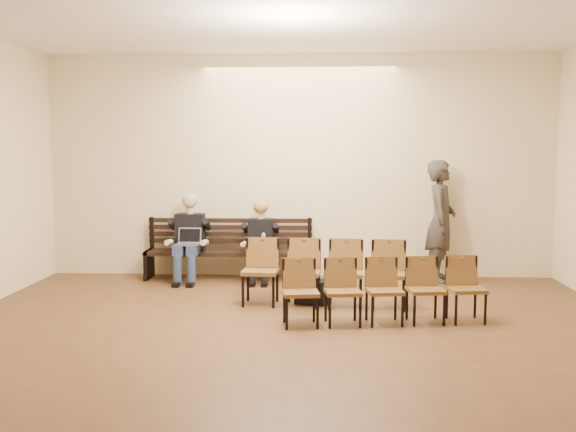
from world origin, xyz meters
The scene contains 11 objects.
ground centered at (0.00, 0.00, 0.00)m, with size 10.00×10.00×0.00m, color brown.
room_walls centered at (0.00, 0.79, 2.54)m, with size 8.02×10.01×3.51m.
bench centered at (-1.09, 4.65, 0.23)m, with size 2.60×0.90×0.45m, color black.
seated_man centered at (-1.69, 4.53, 0.66)m, with size 0.55×0.76×1.31m, color black, non-canonical shape.
seated_woman centered at (-0.58, 4.53, 0.56)m, with size 0.48×0.66×1.11m, color black, non-canonical shape.
laptop centered at (-1.66, 4.31, 0.58)m, with size 0.35×0.28×0.25m, color #B4B4B9.
water_bottle centered at (-0.51, 4.23, 0.56)m, with size 0.07×0.07×0.22m, color silver.
bag centered at (0.23, 3.14, 0.16)m, with size 0.42×0.29×0.31m, color black.
passerby centered at (2.18, 4.68, 1.07)m, with size 0.78×0.51×2.14m, color #322D29.
chair_row_front centered at (1.08, 2.19, 0.38)m, with size 2.36×0.42×0.77m, color brown.
chair_row_back centered at (0.38, 2.98, 0.43)m, with size 2.12×0.47×0.87m, color brown.
Camera 1 is at (0.32, -5.17, 2.03)m, focal length 40.00 mm.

